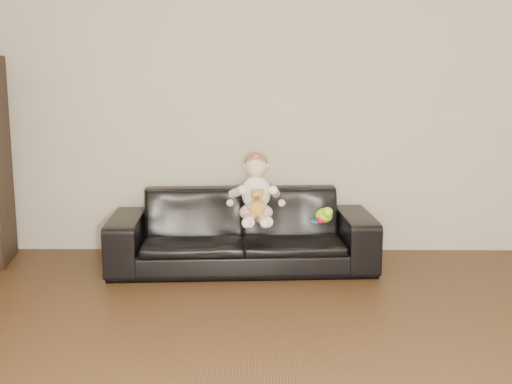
{
  "coord_description": "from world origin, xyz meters",
  "views": [
    {
      "loc": [
        -0.1,
        -2.5,
        1.43
      ],
      "look_at": [
        -0.14,
        2.15,
        0.6
      ],
      "focal_mm": 45.0,
      "sensor_mm": 36.0,
      "label": 1
    }
  ],
  "objects_px": {
    "baby": "(256,192)",
    "sofa": "(242,230)",
    "toy_green": "(324,215)",
    "toy_rattle": "(321,219)",
    "teddy_bear": "(257,203)",
    "toy_blue_disc": "(317,221)"
  },
  "relations": [
    {
      "from": "baby",
      "to": "sofa",
      "type": "bearing_deg",
      "value": 122.77
    },
    {
      "from": "toy_green",
      "to": "sofa",
      "type": "bearing_deg",
      "value": 166.82
    },
    {
      "from": "toy_green",
      "to": "toy_rattle",
      "type": "bearing_deg",
      "value": -119.73
    },
    {
      "from": "teddy_bear",
      "to": "toy_green",
      "type": "xyz_separation_m",
      "value": [
        0.49,
        0.12,
        -0.11
      ]
    },
    {
      "from": "teddy_bear",
      "to": "toy_rattle",
      "type": "distance_m",
      "value": 0.49
    },
    {
      "from": "toy_green",
      "to": "toy_rattle",
      "type": "distance_m",
      "value": 0.05
    },
    {
      "from": "teddy_bear",
      "to": "toy_rattle",
      "type": "relative_size",
      "value": 3.24
    },
    {
      "from": "baby",
      "to": "toy_green",
      "type": "relative_size",
      "value": 3.23
    },
    {
      "from": "teddy_bear",
      "to": "toy_green",
      "type": "bearing_deg",
      "value": 2.37
    },
    {
      "from": "toy_rattle",
      "to": "toy_blue_disc",
      "type": "xyz_separation_m",
      "value": [
        -0.03,
        0.07,
        -0.03
      ]
    },
    {
      "from": "teddy_bear",
      "to": "toy_blue_disc",
      "type": "distance_m",
      "value": 0.49
    },
    {
      "from": "sofa",
      "to": "toy_rattle",
      "type": "bearing_deg",
      "value": -20.92
    },
    {
      "from": "toy_rattle",
      "to": "toy_green",
      "type": "bearing_deg",
      "value": 60.27
    },
    {
      "from": "toy_green",
      "to": "baby",
      "type": "bearing_deg",
      "value": 176.25
    },
    {
      "from": "sofa",
      "to": "toy_green",
      "type": "distance_m",
      "value": 0.64
    },
    {
      "from": "baby",
      "to": "toy_rattle",
      "type": "distance_m",
      "value": 0.52
    },
    {
      "from": "teddy_bear",
      "to": "sofa",
      "type": "bearing_deg",
      "value": 102.87
    },
    {
      "from": "toy_rattle",
      "to": "baby",
      "type": "bearing_deg",
      "value": 171.12
    },
    {
      "from": "toy_rattle",
      "to": "toy_blue_disc",
      "type": "relative_size",
      "value": 0.7
    },
    {
      "from": "sofa",
      "to": "toy_blue_disc",
      "type": "height_order",
      "value": "sofa"
    },
    {
      "from": "toy_blue_disc",
      "to": "toy_green",
      "type": "bearing_deg",
      "value": -30.25
    },
    {
      "from": "toy_green",
      "to": "toy_blue_disc",
      "type": "relative_size",
      "value": 1.65
    }
  ]
}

